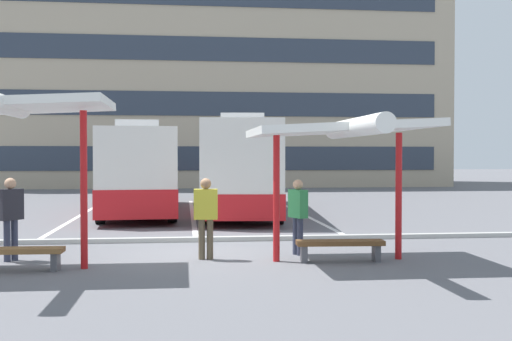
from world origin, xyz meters
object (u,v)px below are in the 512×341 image
object	(u,v)px
coach_bus_0	(138,172)
waiting_shelter_1	(342,132)
coach_bus_1	(243,168)
waiting_passenger_0	(298,211)
waiting_passenger_2	(206,212)
waiting_passenger_1	(11,212)
bench_0	(12,253)
bench_1	(340,246)
waiting_shelter_0	(9,110)

from	to	relation	value
coach_bus_0	waiting_shelter_1	bearing A→B (deg)	-67.26
waiting_shelter_1	coach_bus_0	bearing A→B (deg)	112.74
coach_bus_1	waiting_passenger_0	bearing A→B (deg)	-88.60
coach_bus_1	waiting_passenger_2	xyz separation A→B (m)	(-1.82, -11.03, -0.71)
waiting_passenger_1	bench_0	bearing A→B (deg)	-74.11
bench_0	bench_1	distance (m)	6.58
coach_bus_0	waiting_shelter_0	xyz separation A→B (m)	(-1.52, -12.43, 1.51)
bench_0	coach_bus_0	bearing A→B (deg)	82.93
coach_bus_0	waiting_passenger_0	distance (m)	11.81
coach_bus_1	bench_1	xyz separation A→B (m)	(0.99, -11.64, -1.39)
coach_bus_1	coach_bus_0	bearing A→B (deg)	175.53
waiting_passenger_0	coach_bus_0	bearing A→B (deg)	111.51
waiting_shelter_0	bench_0	distance (m)	2.76
coach_bus_1	waiting_shelter_1	bearing A→B (deg)	-85.20
coach_bus_0	bench_1	world-z (taller)	coach_bus_0
coach_bus_0	bench_0	xyz separation A→B (m)	(-1.52, -12.29, -1.25)
bench_1	waiting_passenger_1	xyz separation A→B (m)	(-6.91, 0.86, 0.69)
coach_bus_0	waiting_shelter_1	xyz separation A→B (m)	(5.05, -12.05, 1.14)
coach_bus_0	bench_1	distance (m)	13.04
coach_bus_1	waiting_shelter_1	xyz separation A→B (m)	(0.99, -11.73, 1.00)
waiting_shelter_0	waiting_passenger_0	distance (m)	6.39
waiting_passenger_0	waiting_passenger_2	bearing A→B (deg)	-169.81
waiting_shelter_0	waiting_passenger_1	distance (m)	2.48
coach_bus_0	waiting_shelter_1	distance (m)	13.12
waiting_passenger_2	waiting_passenger_1	bearing A→B (deg)	176.57
coach_bus_1	waiting_passenger_0	xyz separation A→B (m)	(0.26, -10.66, -0.75)
coach_bus_1	waiting_passenger_2	distance (m)	11.20
waiting_shelter_0	bench_0	xyz separation A→B (m)	(0.00, 0.14, -2.76)
waiting_passenger_0	waiting_passenger_1	xyz separation A→B (m)	(-6.19, -0.13, 0.05)
waiting_passenger_0	waiting_passenger_2	world-z (taller)	waiting_passenger_2
bench_0	waiting_passenger_1	bearing A→B (deg)	105.89
coach_bus_0	bench_0	bearing A→B (deg)	-97.07
waiting_shelter_0	bench_0	world-z (taller)	waiting_shelter_0
waiting_passenger_2	waiting_passenger_0	bearing A→B (deg)	10.19
bench_0	waiting_shelter_0	bearing A→B (deg)	-90.00
waiting_passenger_0	waiting_passenger_1	world-z (taller)	waiting_passenger_1
bench_0	waiting_shelter_1	xyz separation A→B (m)	(6.57, 0.24, 2.39)
waiting_passenger_0	waiting_shelter_1	bearing A→B (deg)	-55.98
waiting_shelter_1	waiting_passenger_0	xyz separation A→B (m)	(-0.73, 1.08, -1.75)
coach_bus_0	bench_0	size ratio (longest dim) A/B	5.68
bench_1	coach_bus_1	bearing A→B (deg)	94.84
bench_0	bench_1	world-z (taller)	same
bench_1	waiting_passenger_2	size ratio (longest dim) A/B	1.06
waiting_shelter_1	bench_1	xyz separation A→B (m)	(-0.00, 0.09, -2.40)
coach_bus_0	bench_0	distance (m)	12.45
waiting_passenger_0	waiting_passenger_1	size ratio (longest dim) A/B	0.96
coach_bus_1	waiting_passenger_1	world-z (taller)	coach_bus_1
bench_0	coach_bus_1	bearing A→B (deg)	64.99
waiting_passenger_2	coach_bus_0	bearing A→B (deg)	101.20
waiting_passenger_1	waiting_passenger_0	bearing A→B (deg)	1.18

